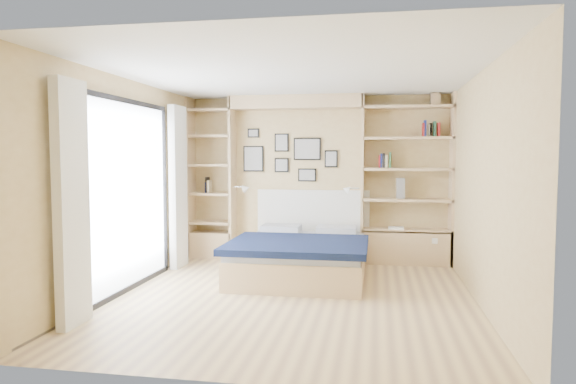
# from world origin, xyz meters

# --- Properties ---
(ground) EXTENTS (4.50, 4.50, 0.00)m
(ground) POSITION_xyz_m (0.00, 0.00, 0.00)
(ground) COLOR #DEBE80
(ground) RESTS_ON ground
(room_shell) EXTENTS (4.50, 4.50, 4.50)m
(room_shell) POSITION_xyz_m (-0.39, 1.52, 1.08)
(room_shell) COLOR #CFB57C
(room_shell) RESTS_ON ground
(bed) EXTENTS (1.74, 2.28, 1.07)m
(bed) POSITION_xyz_m (-0.06, 1.04, 0.28)
(bed) COLOR tan
(bed) RESTS_ON ground
(photo_gallery) EXTENTS (1.48, 0.02, 0.82)m
(photo_gallery) POSITION_xyz_m (-0.45, 2.22, 1.60)
(photo_gallery) COLOR black
(photo_gallery) RESTS_ON ground
(reading_lamps) EXTENTS (1.92, 0.12, 0.15)m
(reading_lamps) POSITION_xyz_m (-0.30, 2.00, 1.10)
(reading_lamps) COLOR silver
(reading_lamps) RESTS_ON ground
(shelf_decor) EXTENTS (3.55, 0.23, 2.03)m
(shelf_decor) POSITION_xyz_m (1.09, 2.07, 1.69)
(shelf_decor) COLOR #A51E1E
(shelf_decor) RESTS_ON ground
(deck) EXTENTS (3.20, 4.00, 0.05)m
(deck) POSITION_xyz_m (-3.60, 0.00, 0.00)
(deck) COLOR #675B4C
(deck) RESTS_ON ground
(deck_chair) EXTENTS (0.60, 0.89, 0.84)m
(deck_chair) POSITION_xyz_m (-2.72, 1.16, 0.40)
(deck_chair) COLOR tan
(deck_chair) RESTS_ON ground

